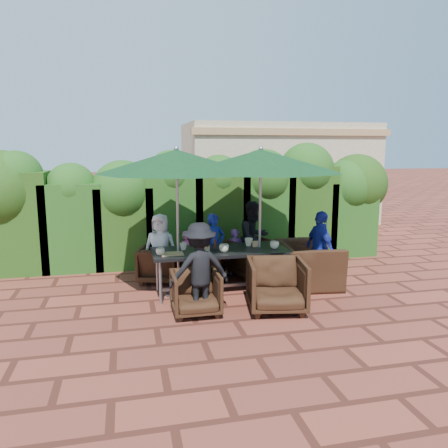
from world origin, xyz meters
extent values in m
plane|color=brown|center=(0.00, 0.00, 0.00)|extent=(80.00, 80.00, 0.00)
cube|color=black|center=(0.06, 0.15, 0.72)|extent=(2.26, 0.90, 0.05)
cube|color=gray|center=(0.06, 0.15, 0.12)|extent=(2.06, 0.05, 0.05)
cylinder|color=gray|center=(-0.97, -0.20, 0.35)|extent=(0.05, 0.05, 0.70)
cylinder|color=gray|center=(-0.97, 0.50, 0.35)|extent=(0.05, 0.05, 0.70)
cylinder|color=gray|center=(1.08, -0.20, 0.35)|extent=(0.05, 0.05, 0.70)
cylinder|color=gray|center=(1.08, 0.50, 0.35)|extent=(0.05, 0.05, 0.70)
cylinder|color=gray|center=(-0.64, 0.16, 0.01)|extent=(0.44, 0.44, 0.03)
cylinder|color=gray|center=(-0.64, 0.16, 1.20)|extent=(0.04, 0.04, 2.40)
cone|color=black|center=(-0.64, 0.16, 2.22)|extent=(2.56, 2.56, 0.38)
sphere|color=gray|center=(-0.64, 0.16, 2.42)|extent=(0.08, 0.08, 0.08)
cylinder|color=gray|center=(0.76, 0.19, 0.01)|extent=(0.44, 0.44, 0.03)
cylinder|color=gray|center=(0.76, 0.19, 1.20)|extent=(0.04, 0.04, 2.40)
cone|color=black|center=(0.76, 0.19, 2.22)|extent=(2.78, 2.78, 0.38)
sphere|color=gray|center=(0.76, 0.19, 2.42)|extent=(0.08, 0.08, 0.08)
imported|color=black|center=(-0.90, 1.01, 0.36)|extent=(0.86, 0.83, 0.72)
imported|color=black|center=(-0.06, 1.00, 0.38)|extent=(0.93, 0.90, 0.75)
imported|color=black|center=(0.86, 1.04, 0.39)|extent=(0.97, 0.94, 0.78)
imported|color=black|center=(-0.50, -0.72, 0.36)|extent=(0.70, 0.65, 0.71)
imported|color=black|center=(0.71, -0.85, 0.43)|extent=(0.97, 0.92, 0.87)
imported|color=black|center=(1.69, 0.22, 0.51)|extent=(0.89, 1.24, 1.02)
imported|color=white|center=(-0.86, 1.09, 0.62)|extent=(0.70, 0.56, 1.25)
imported|color=navy|center=(0.15, 1.08, 0.61)|extent=(0.54, 0.49, 1.22)
imported|color=black|center=(0.95, 1.16, 0.71)|extent=(0.79, 0.66, 1.42)
imported|color=black|center=(-0.44, -0.74, 0.69)|extent=(0.92, 0.50, 1.37)
imported|color=navy|center=(1.85, 0.09, 0.68)|extent=(0.50, 0.84, 1.35)
imported|color=#E851A5|center=(-0.35, 1.13, 0.45)|extent=(0.40, 0.37, 0.90)
imported|color=#7D4494|center=(0.59, 1.16, 0.45)|extent=(0.35, 0.30, 0.89)
imported|color=#268E34|center=(1.43, 4.27, 0.77)|extent=(1.39, 1.36, 1.54)
imported|color=#E851A5|center=(2.21, 4.28, 0.78)|extent=(0.75, 0.46, 1.55)
imported|color=gray|center=(3.44, 4.20, 0.92)|extent=(1.24, 1.19, 1.84)
imported|color=beige|center=(-0.95, -0.02, 0.81)|extent=(0.14, 0.14, 0.11)
imported|color=beige|center=(-0.54, 0.26, 0.81)|extent=(0.13, 0.13, 0.12)
imported|color=beige|center=(0.09, -0.03, 0.81)|extent=(0.16, 0.16, 0.13)
imported|color=beige|center=(0.60, 0.31, 0.82)|extent=(0.15, 0.15, 0.14)
imported|color=beige|center=(0.98, 0.02, 0.81)|extent=(0.16, 0.16, 0.12)
cylinder|color=#B20C0A|center=(-0.15, 0.18, 0.83)|extent=(0.04, 0.04, 0.17)
cylinder|color=#4C230C|center=(-0.02, 0.20, 0.83)|extent=(0.04, 0.04, 0.17)
cube|color=tan|center=(-0.76, -0.01, 0.76)|extent=(0.35, 0.25, 0.02)
cube|color=tan|center=(-0.20, 0.08, 0.80)|extent=(0.12, 0.06, 0.10)
cube|color=tan|center=(0.71, 0.23, 0.80)|extent=(0.12, 0.06, 0.10)
cube|color=#1A360E|center=(-3.50, 2.30, 0.99)|extent=(1.15, 0.95, 1.98)
sphere|color=#1A360E|center=(-3.50, 2.30, 1.88)|extent=(1.02, 1.02, 1.02)
cube|color=#1A360E|center=(-2.50, 2.30, 0.87)|extent=(1.15, 0.95, 1.75)
sphere|color=#1A360E|center=(-2.50, 2.30, 1.65)|extent=(1.00, 1.00, 1.00)
cube|color=#1A360E|center=(-1.50, 2.30, 0.83)|extent=(1.15, 0.95, 1.65)
sphere|color=#1A360E|center=(-1.50, 2.30, 1.55)|extent=(1.29, 1.29, 1.29)
cube|color=#1A360E|center=(-0.50, 2.30, 0.99)|extent=(1.15, 0.95, 1.97)
sphere|color=#1A360E|center=(-0.50, 2.30, 1.87)|extent=(1.05, 1.05, 1.05)
cube|color=#1A360E|center=(0.50, 2.30, 0.94)|extent=(1.15, 0.95, 1.88)
sphere|color=#1A360E|center=(0.50, 2.30, 1.78)|extent=(1.02, 1.02, 1.02)
cube|color=#1A360E|center=(1.50, 2.30, 0.94)|extent=(1.15, 0.95, 1.89)
sphere|color=#1A360E|center=(1.50, 2.30, 1.79)|extent=(1.26, 1.26, 1.26)
cube|color=#1A360E|center=(2.50, 2.30, 1.02)|extent=(1.15, 0.95, 2.04)
sphere|color=#1A360E|center=(2.50, 2.30, 1.94)|extent=(1.22, 1.22, 1.22)
cube|color=#1A360E|center=(3.50, 2.30, 0.83)|extent=(1.15, 0.95, 1.66)
sphere|color=#1A360E|center=(3.50, 2.30, 1.56)|extent=(1.23, 1.23, 1.23)
sphere|color=#1A360E|center=(-3.80, 2.40, 1.60)|extent=(1.60, 1.60, 1.60)
sphere|color=#1A360E|center=(3.80, 2.40, 1.60)|extent=(1.40, 1.40, 1.40)
cube|color=beige|center=(3.50, 7.00, 1.60)|extent=(6.00, 3.00, 3.20)
cube|color=tan|center=(3.50, 5.55, 2.90)|extent=(6.20, 0.25, 0.20)
camera|label=1|loc=(-1.45, -6.82, 2.43)|focal=35.00mm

